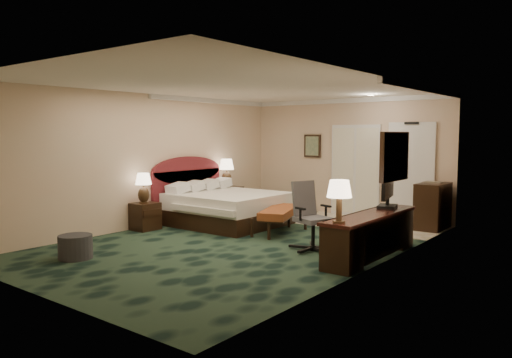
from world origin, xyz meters
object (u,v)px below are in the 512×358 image
Objects in this scene: desk at (371,236)px; desk_chair at (313,217)px; lamp_far at (227,173)px; bed_bench at (280,221)px; ottoman at (75,247)px; minibar at (433,206)px; lamp_near at (144,188)px; nightstand_near at (145,216)px; tv at (388,187)px; bed at (228,209)px; nightstand_far at (228,201)px.

desk is 0.98m from desk_chair.
lamp_far is 4.04m from desk_chair.
lamp_far reaches higher than desk.
bed_bench is (2.29, -1.08, -0.74)m from lamp_far.
ottoman is 0.55× the size of minibar.
ottoman is (0.94, -2.10, -0.65)m from lamp_near.
nightstand_near is 0.60× the size of tv.
bed is at bearing 155.37° from bed_bench.
tv reaches higher than nightstand_far.
bed is 3.22× the size of nightstand_far.
lamp_far reaches higher than ottoman.
desk_chair is (-0.94, -0.15, 0.22)m from desk.
ottoman is at bearing -121.64° from minibar.
nightstand_near is 1.06× the size of ottoman.
minibar reaches higher than nightstand_far.
tv reaches higher than lamp_far.
bed_bench is 2.30m from desk.
desk is at bearing -38.47° from bed_bench.
tv is 0.97× the size of minibar.
desk_chair is (3.50, -1.90, 0.23)m from nightstand_far.
desk_chair is at bearing -54.74° from bed_bench.
desk_chair reaches higher than ottoman.
nightstand_far is 0.73× the size of tv.
lamp_far reaches higher than nightstand_near.
desk_chair reaches higher than bed_bench.
desk_chair is at bearing 9.24° from lamp_near.
ottoman is at bearing -78.19° from lamp_far.
lamp_far is at bearing 133.76° from bed_bench.
bed_bench reaches higher than ottoman.
ottoman is at bearing -65.77° from nightstand_near.
lamp_near is 0.64× the size of minibar.
desk_chair is at bearing -28.47° from nightstand_far.
minibar is at bearing 90.36° from desk.
nightstand_near is at bearing -152.25° from desk_chair.
desk_chair is (2.63, -0.92, 0.23)m from bed.
desk is 2.87m from minibar.
nightstand_far is (-0.87, 0.98, -0.01)m from bed.
lamp_far is (-0.02, 2.48, 0.15)m from lamp_near.
nightstand_far is at bearing 133.66° from bed_bench.
minibar is at bearing 38.93° from lamp_near.
bed is 2.28× the size of minibar.
bed is 2.34× the size of tv.
nightstand_far is 0.71× the size of minibar.
tv is at bearing -1.52° from bed.
bed is 0.89× the size of desk.
desk_chair reaches higher than nightstand_far.
lamp_far is 4.57m from tv.
lamp_far is at bearing 158.50° from desk.
tv reaches higher than nightstand_near.
desk_chair reaches higher than bed.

